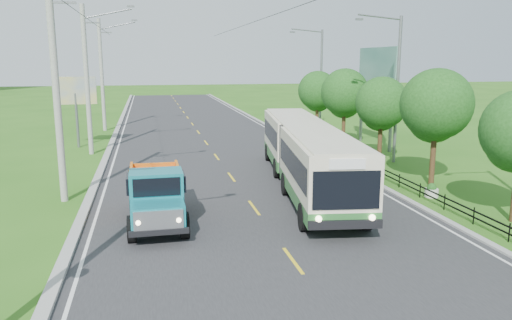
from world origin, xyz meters
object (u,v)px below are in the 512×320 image
object	(u,v)px
tree_fourth	(381,106)
streetlight_mid	(395,84)
planter_mid	(361,159)
billboard_right	(377,74)
bus	(305,150)
pole_near	(57,90)
tree_third	(436,108)
dump_truck	(156,192)
pole_far	(102,75)
tree_fifth	(345,95)
billboard_left	(75,95)
planter_far	(319,140)
streetlight_far	(319,77)
planter_near	(431,191)
tree_back	(318,93)
pole_mid	(87,80)

from	to	relation	value
tree_fourth	streetlight_mid	xyz separation A→B (m)	(0.79, -0.14, 1.32)
planter_mid	billboard_right	xyz separation A→B (m)	(3.70, 6.00, 5.06)
bus	pole_near	bearing A→B (deg)	-171.45
tree_fourth	bus	world-z (taller)	tree_fourth
streetlight_mid	planter_mid	bearing A→B (deg)	-180.00
tree_third	streetlight_mid	xyz separation A→B (m)	(0.79, 5.86, 0.92)
streetlight_mid	dump_truck	size ratio (longest dim) A/B	1.65
pole_far	tree_fifth	world-z (taller)	pole_far
billboard_right	bus	world-z (taller)	billboard_right
streetlight_mid	pole_far	bearing A→B (deg)	134.86
planter_mid	bus	world-z (taller)	bus
dump_truck	tree_third	bearing A→B (deg)	13.23
billboard_left	dump_truck	bearing A→B (deg)	-74.58
pole_far	planter_far	size ratio (longest dim) A/B	14.93
pole_near	streetlight_far	bearing A→B (deg)	45.14
tree_fourth	billboard_right	world-z (taller)	billboard_right
billboard_left	billboard_right	distance (m)	22.21
planter_far	bus	xyz separation A→B (m)	(-5.27, -12.88, 1.61)
pole_near	billboard_right	distance (m)	23.32
billboard_right	streetlight_mid	bearing A→B (deg)	-105.44
planter_near	tree_fifth	bearing A→B (deg)	84.92
streetlight_mid	billboard_left	size ratio (longest dim) A/B	1.74
tree_fourth	streetlight_far	world-z (taller)	streetlight_far
tree_fourth	streetlight_mid	world-z (taller)	streetlight_mid
tree_fourth	tree_back	bearing A→B (deg)	90.00
billboard_right	pole_near	bearing A→B (deg)	-151.86
tree_back	planter_near	world-z (taller)	tree_back
tree_third	billboard_right	bearing A→B (deg)	78.36
dump_truck	pole_far	bearing A→B (deg)	97.88
tree_fifth	billboard_left	world-z (taller)	tree_fifth
streetlight_mid	bus	distance (m)	9.29
billboard_right	streetlight_far	bearing A→B (deg)	101.71
streetlight_far	planter_near	xyz separation A→B (m)	(-2.04, -22.00, -4.62)
tree_fifth	dump_truck	distance (m)	20.99
dump_truck	planter_mid	bearing A→B (deg)	35.53
planter_near	pole_near	bearing A→B (deg)	169.91
planter_near	streetlight_mid	bearing A→B (deg)	75.68
pole_far	billboard_right	world-z (taller)	pole_far
tree_fifth	billboard_left	xyz separation A→B (m)	(-19.36, 3.86, 0.01)
streetlight_far	planter_near	bearing A→B (deg)	-95.30
planter_near	streetlight_far	bearing A→B (deg)	84.70
tree_third	tree_back	bearing A→B (deg)	90.00
tree_fourth	streetlight_far	xyz separation A→B (m)	(0.79, 13.86, 1.32)
tree_back	tree_third	bearing A→B (deg)	-90.00
streetlight_far	dump_truck	bearing A→B (deg)	-122.54
planter_mid	dump_truck	distance (m)	15.82
tree_third	planter_near	size ratio (longest dim) A/B	8.96
tree_fourth	planter_mid	bearing A→B (deg)	-173.61
pole_mid	streetlight_far	xyz separation A→B (m)	(18.90, 7.00, -0.19)
pole_near	pole_mid	xyz separation A→B (m)	(0.00, 12.00, 0.00)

